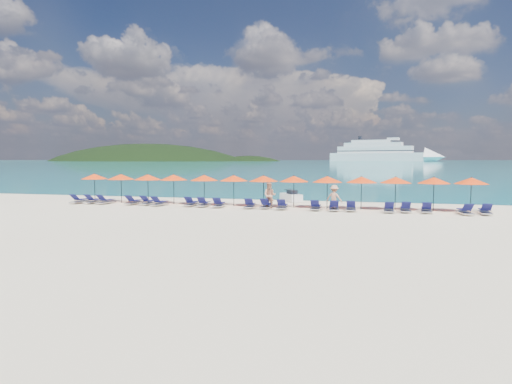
# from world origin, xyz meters

# --- Properties ---
(ground) EXTENTS (1400.00, 1400.00, 0.00)m
(ground) POSITION_xyz_m (0.00, 0.00, 0.00)
(ground) COLOR beige
(sea) EXTENTS (1600.00, 1300.00, 0.01)m
(sea) POSITION_xyz_m (0.00, 660.00, 0.01)
(sea) COLOR #1FA9B2
(sea) RESTS_ON ground
(headland_main) EXTENTS (374.00, 242.00, 126.50)m
(headland_main) POSITION_xyz_m (-300.00, 540.00, -38.00)
(headland_main) COLOR black
(headland_main) RESTS_ON ground
(headland_small) EXTENTS (162.00, 126.00, 85.50)m
(headland_small) POSITION_xyz_m (-150.00, 560.00, -35.00)
(headland_small) COLOR black
(headland_small) RESTS_ON ground
(cruise_ship) EXTENTS (151.10, 59.27, 41.70)m
(cruise_ship) POSITION_xyz_m (37.51, 584.33, 10.85)
(cruise_ship) COLOR silver
(cruise_ship) RESTS_ON ground
(jetski) EXTENTS (2.17, 2.65, 0.90)m
(jetski) POSITION_xyz_m (1.35, 9.28, 0.37)
(jetski) COLOR white
(jetski) RESTS_ON ground
(beachgoer_a) EXTENTS (0.65, 0.53, 1.53)m
(beachgoer_a) POSITION_xyz_m (0.65, 4.39, 0.76)
(beachgoer_a) COLOR tan
(beachgoer_a) RESTS_ON ground
(beachgoer_b) EXTENTS (0.88, 0.52, 1.79)m
(beachgoer_b) POSITION_xyz_m (0.70, 4.11, 0.90)
(beachgoer_b) COLOR tan
(beachgoer_b) RESTS_ON ground
(beachgoer_c) EXTENTS (1.19, 0.79, 1.69)m
(beachgoer_c) POSITION_xyz_m (5.11, 3.88, 0.85)
(beachgoer_c) COLOR tan
(beachgoer_c) RESTS_ON ground
(umbrella_0) EXTENTS (2.10, 2.10, 2.28)m
(umbrella_0) POSITION_xyz_m (-13.74, 5.11, 2.02)
(umbrella_0) COLOR black
(umbrella_0) RESTS_ON ground
(umbrella_1) EXTENTS (2.10, 2.10, 2.28)m
(umbrella_1) POSITION_xyz_m (-11.31, 5.00, 2.02)
(umbrella_1) COLOR black
(umbrella_1) RESTS_ON ground
(umbrella_2) EXTENTS (2.10, 2.10, 2.28)m
(umbrella_2) POSITION_xyz_m (-9.02, 5.00, 2.02)
(umbrella_2) COLOR black
(umbrella_2) RESTS_ON ground
(umbrella_3) EXTENTS (2.10, 2.10, 2.28)m
(umbrella_3) POSITION_xyz_m (-6.91, 5.06, 2.02)
(umbrella_3) COLOR black
(umbrella_3) RESTS_ON ground
(umbrella_4) EXTENTS (2.10, 2.10, 2.28)m
(umbrella_4) POSITION_xyz_m (-4.43, 4.96, 2.02)
(umbrella_4) COLOR black
(umbrella_4) RESTS_ON ground
(umbrella_5) EXTENTS (2.10, 2.10, 2.28)m
(umbrella_5) POSITION_xyz_m (-2.15, 4.98, 2.02)
(umbrella_5) COLOR black
(umbrella_5) RESTS_ON ground
(umbrella_6) EXTENTS (2.10, 2.10, 2.28)m
(umbrella_6) POSITION_xyz_m (0.08, 4.89, 2.02)
(umbrella_6) COLOR black
(umbrella_6) RESTS_ON ground
(umbrella_7) EXTENTS (2.10, 2.10, 2.28)m
(umbrella_7) POSITION_xyz_m (2.24, 4.96, 2.02)
(umbrella_7) COLOR black
(umbrella_7) RESTS_ON ground
(umbrella_8) EXTENTS (2.10, 2.10, 2.28)m
(umbrella_8) POSITION_xyz_m (4.56, 4.88, 2.02)
(umbrella_8) COLOR black
(umbrella_8) RESTS_ON ground
(umbrella_9) EXTENTS (2.10, 2.10, 2.28)m
(umbrella_9) POSITION_xyz_m (6.84, 4.97, 2.02)
(umbrella_9) COLOR black
(umbrella_9) RESTS_ON ground
(umbrella_10) EXTENTS (2.10, 2.10, 2.28)m
(umbrella_10) POSITION_xyz_m (9.03, 5.05, 2.02)
(umbrella_10) COLOR black
(umbrella_10) RESTS_ON ground
(umbrella_11) EXTENTS (2.10, 2.10, 2.28)m
(umbrella_11) POSITION_xyz_m (11.41, 5.07, 2.02)
(umbrella_11) COLOR black
(umbrella_11) RESTS_ON ground
(umbrella_12) EXTENTS (2.10, 2.10, 2.28)m
(umbrella_12) POSITION_xyz_m (13.63, 5.06, 2.02)
(umbrella_12) COLOR black
(umbrella_12) RESTS_ON ground
(lounger_0) EXTENTS (0.74, 1.74, 0.66)m
(lounger_0) POSITION_xyz_m (-14.15, 3.75, 0.24)
(lounger_0) COLOR silver
(lounger_0) RESTS_ON ground
(lounger_1) EXTENTS (0.67, 1.72, 0.66)m
(lounger_1) POSITION_xyz_m (-13.04, 3.90, 0.24)
(lounger_1) COLOR silver
(lounger_1) RESTS_ON ground
(lounger_2) EXTENTS (0.77, 1.75, 0.66)m
(lounger_2) POSITION_xyz_m (-11.97, 3.89, 0.24)
(lounger_2) COLOR silver
(lounger_2) RESTS_ON ground
(lounger_3) EXTENTS (0.72, 1.73, 0.66)m
(lounger_3) POSITION_xyz_m (-9.66, 3.96, 0.24)
(lounger_3) COLOR silver
(lounger_3) RESTS_ON ground
(lounger_4) EXTENTS (0.73, 1.74, 0.66)m
(lounger_4) POSITION_xyz_m (-8.46, 3.98, 0.24)
(lounger_4) COLOR silver
(lounger_4) RESTS_ON ground
(lounger_5) EXTENTS (0.77, 1.75, 0.66)m
(lounger_5) POSITION_xyz_m (-7.39, 3.64, 0.24)
(lounger_5) COLOR silver
(lounger_5) RESTS_ON ground
(lounger_6) EXTENTS (0.68, 1.72, 0.66)m
(lounger_6) POSITION_xyz_m (-5.02, 3.91, 0.24)
(lounger_6) COLOR silver
(lounger_6) RESTS_ON ground
(lounger_7) EXTENTS (0.72, 1.73, 0.66)m
(lounger_7) POSITION_xyz_m (-4.05, 3.85, 0.24)
(lounger_7) COLOR silver
(lounger_7) RESTS_ON ground
(lounger_8) EXTENTS (0.78, 1.75, 0.66)m
(lounger_8) POSITION_xyz_m (-2.87, 3.70, 0.24)
(lounger_8) COLOR silver
(lounger_8) RESTS_ON ground
(lounger_9) EXTENTS (0.78, 1.75, 0.66)m
(lounger_9) POSITION_xyz_m (-0.60, 3.69, 0.24)
(lounger_9) COLOR silver
(lounger_9) RESTS_ON ground
(lounger_10) EXTENTS (0.64, 1.71, 0.66)m
(lounger_10) POSITION_xyz_m (0.52, 3.86, 0.24)
(lounger_10) COLOR silver
(lounger_10) RESTS_ON ground
(lounger_11) EXTENTS (0.69, 1.72, 0.66)m
(lounger_11) POSITION_xyz_m (1.68, 3.63, 0.24)
(lounger_11) COLOR silver
(lounger_11) RESTS_ON ground
(lounger_12) EXTENTS (0.62, 1.70, 0.66)m
(lounger_12) POSITION_xyz_m (3.92, 3.66, 0.24)
(lounger_12) COLOR silver
(lounger_12) RESTS_ON ground
(lounger_13) EXTENTS (0.79, 1.75, 0.66)m
(lounger_13) POSITION_xyz_m (5.10, 3.65, 0.24)
(lounger_13) COLOR silver
(lounger_13) RESTS_ON ground
(lounger_14) EXTENTS (0.62, 1.70, 0.66)m
(lounger_14) POSITION_xyz_m (6.21, 3.75, 0.24)
(lounger_14) COLOR silver
(lounger_14) RESTS_ON ground
(lounger_15) EXTENTS (0.65, 1.71, 0.66)m
(lounger_15) POSITION_xyz_m (8.56, 3.62, 0.24)
(lounger_15) COLOR silver
(lounger_15) RESTS_ON ground
(lounger_16) EXTENTS (0.65, 1.71, 0.66)m
(lounger_16) POSITION_xyz_m (9.58, 3.96, 0.24)
(lounger_16) COLOR silver
(lounger_16) RESTS_ON ground
(lounger_17) EXTENTS (0.77, 1.75, 0.66)m
(lounger_17) POSITION_xyz_m (10.85, 3.99, 0.24)
(lounger_17) COLOR silver
(lounger_17) RESTS_ON ground
(lounger_18) EXTENTS (0.77, 1.75, 0.66)m
(lounger_18) POSITION_xyz_m (13.01, 3.62, 0.24)
(lounger_18) COLOR silver
(lounger_18) RESTS_ON ground
(lounger_19) EXTENTS (0.75, 1.74, 0.66)m
(lounger_19) POSITION_xyz_m (14.21, 3.96, 0.24)
(lounger_19) COLOR silver
(lounger_19) RESTS_ON ground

